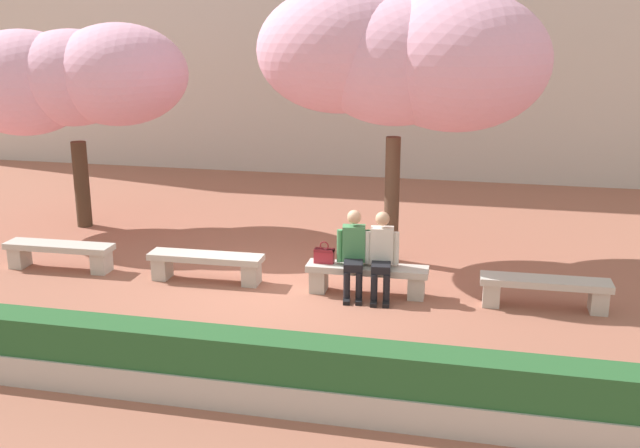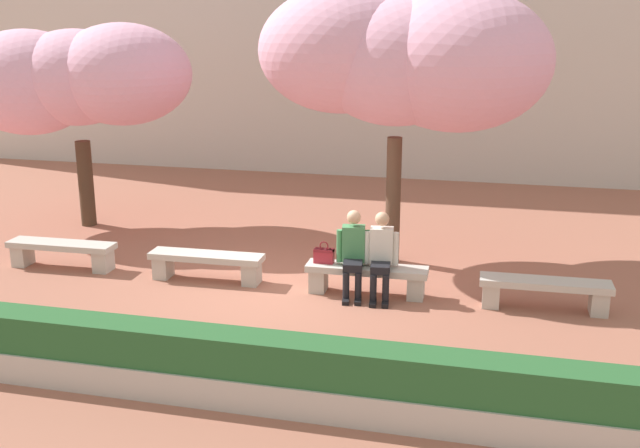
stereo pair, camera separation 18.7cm
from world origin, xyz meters
name	(u,v)px [view 2 (the right image)]	position (x,y,z in m)	size (l,w,h in m)	color
ground_plane	(285,287)	(0.00, 0.00, 0.00)	(100.00, 100.00, 0.00)	#9E604C
stone_bench_west_end	(62,251)	(-3.87, 0.00, 0.30)	(1.84, 0.47, 0.45)	#BCB7AD
stone_bench_near_west	(207,262)	(-1.29, 0.00, 0.30)	(1.84, 0.47, 0.45)	#BCB7AD
stone_bench_center	(367,275)	(1.29, 0.00, 0.30)	(1.84, 0.47, 0.45)	#BCB7AD
stone_bench_near_east	(545,290)	(3.87, 0.00, 0.30)	(1.84, 0.47, 0.45)	#BCB7AD
person_seated_left	(353,250)	(1.09, -0.05, 0.70)	(0.50, 0.72, 1.29)	black
person_seated_right	(381,252)	(1.51, -0.05, 0.70)	(0.51, 0.71, 1.29)	black
handbag	(324,255)	(0.63, 0.00, 0.58)	(0.30, 0.15, 0.34)	#A3232D
cherry_tree_main	(407,59)	(1.56, 1.85, 3.41)	(4.77, 3.25, 4.56)	#513828
cherry_tree_secondary	(78,78)	(-4.85, 2.53, 2.92)	(4.39, 3.04, 3.97)	#473323
planter_hedge_foreground	(191,364)	(0.00, -3.58, 0.39)	(12.67, 0.50, 0.80)	#BCB7AD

